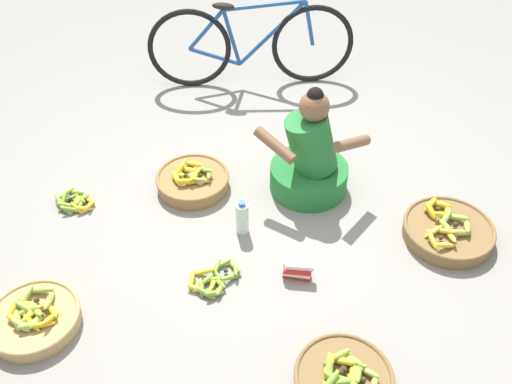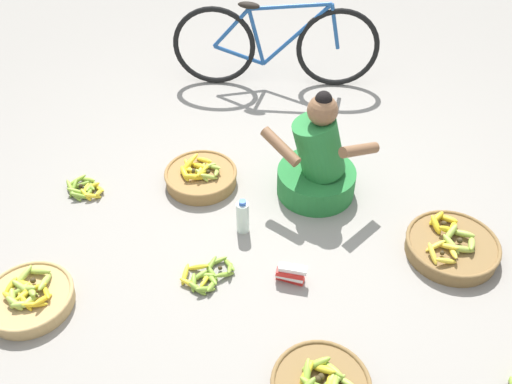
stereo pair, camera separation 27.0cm
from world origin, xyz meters
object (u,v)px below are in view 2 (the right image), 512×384
water_bottle (243,217)px  packet_carton_stack (291,274)px  vendor_woman_front (318,163)px  bicycle_leaning (275,45)px  banana_basket_front_right (452,246)px  banana_basket_back_center (201,176)px  banana_basket_mid_right (29,298)px  loose_bananas_near_bicycle (85,189)px  loose_bananas_near_vendor (207,276)px

water_bottle → packet_carton_stack: bearing=-38.8°
vendor_woman_front → bicycle_leaning: bearing=116.6°
banana_basket_front_right → packet_carton_stack: size_ratio=3.15×
vendor_woman_front → banana_basket_front_right: vendor_woman_front is taller
banana_basket_back_center → banana_basket_front_right: bearing=-5.7°
bicycle_leaning → banana_basket_mid_right: bearing=-103.9°
loose_bananas_near_bicycle → banana_basket_back_center: bearing=23.9°
loose_bananas_near_vendor → water_bottle: water_bottle is taller
packet_carton_stack → loose_bananas_near_vendor: bearing=-164.9°
banana_basket_front_right → packet_carton_stack: bearing=-150.4°
water_bottle → loose_bananas_near_vendor: bearing=-100.0°
banana_basket_front_right → loose_bananas_near_bicycle: 2.39m
banana_basket_mid_right → loose_bananas_near_bicycle: banana_basket_mid_right is taller
loose_bananas_near_bicycle → packet_carton_stack: packet_carton_stack is taller
banana_basket_back_center → loose_bananas_near_bicycle: banana_basket_back_center is taller
bicycle_leaning → loose_bananas_near_vendor: bearing=-84.6°
bicycle_leaning → packet_carton_stack: size_ratio=9.43×
bicycle_leaning → water_bottle: bearing=-80.8°
banana_basket_front_right → banana_basket_back_center: (-1.67, 0.17, 0.00)m
loose_bananas_near_bicycle → water_bottle: water_bottle is taller
water_bottle → packet_carton_stack: (0.39, -0.31, -0.05)m
vendor_woman_front → banana_basket_front_right: bearing=-18.8°
banana_basket_back_center → packet_carton_stack: size_ratio=2.82×
banana_basket_mid_right → banana_basket_back_center: size_ratio=0.98×
loose_bananas_near_vendor → loose_bananas_near_bicycle: bearing=156.1°
banana_basket_front_right → banana_basket_mid_right: bearing=-154.0°
banana_basket_back_center → water_bottle: size_ratio=2.02×
loose_bananas_near_vendor → banana_basket_mid_right: bearing=-152.4°
loose_bananas_near_bicycle → banana_basket_mid_right: bearing=-78.2°
bicycle_leaning → packet_carton_stack: 2.20m
vendor_woman_front → loose_bananas_near_bicycle: (-1.49, -0.45, -0.22)m
banana_basket_mid_right → loose_bananas_near_vendor: size_ratio=1.52×
banana_basket_front_right → water_bottle: 1.27m
vendor_woman_front → banana_basket_back_center: (-0.77, -0.14, -0.19)m
loose_bananas_near_bicycle → loose_bananas_near_vendor: 1.16m
bicycle_leaning → banana_basket_mid_right: size_ratio=3.40×
bicycle_leaning → loose_bananas_near_vendor: size_ratio=5.15×
bicycle_leaning → banana_basket_mid_right: bicycle_leaning is taller
banana_basket_back_center → banana_basket_mid_right: bearing=-113.0°
vendor_woman_front → bicycle_leaning: (-0.64, 1.28, 0.11)m
packet_carton_stack → water_bottle: bearing=141.2°
banana_basket_front_right → water_bottle: bearing=-171.7°
bicycle_leaning → banana_basket_front_right: bicycle_leaning is taller
banana_basket_mid_right → banana_basket_front_right: bearing=26.0°
loose_bananas_near_bicycle → packet_carton_stack: bearing=-12.7°
bicycle_leaning → vendor_woman_front: bearing=-63.4°
vendor_woman_front → water_bottle: bearing=-126.1°
banana_basket_front_right → loose_bananas_near_vendor: 1.47m
banana_basket_mid_right → water_bottle: (0.94, 0.89, 0.06)m
banana_basket_mid_right → loose_bananas_near_vendor: (0.86, 0.45, -0.03)m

